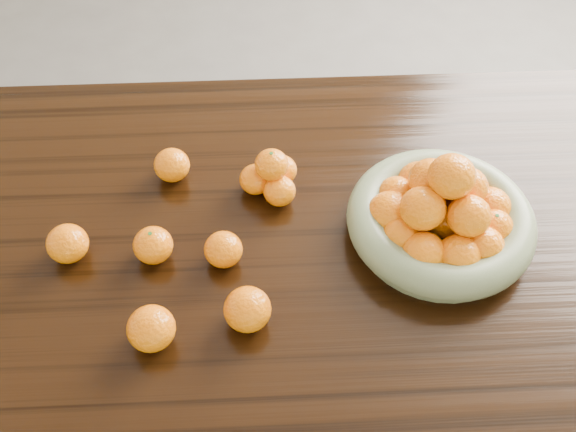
{
  "coord_description": "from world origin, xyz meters",
  "views": [
    {
      "loc": [
        -0.08,
        -0.8,
        1.76
      ],
      "look_at": [
        -0.04,
        -0.02,
        0.83
      ],
      "focal_mm": 40.0,
      "sensor_mm": 36.0,
      "label": 1
    }
  ],
  "objects_px": {
    "dining_table": "(309,259)",
    "loose_orange_0": "(153,245)",
    "fruit_bowl": "(441,216)",
    "orange_pyramid": "(272,176)"
  },
  "relations": [
    {
      "from": "loose_orange_0",
      "to": "dining_table",
      "type": "bearing_deg",
      "value": 8.14
    },
    {
      "from": "fruit_bowl",
      "to": "dining_table",
      "type": "bearing_deg",
      "value": 177.19
    },
    {
      "from": "orange_pyramid",
      "to": "loose_orange_0",
      "type": "distance_m",
      "value": 0.28
    },
    {
      "from": "dining_table",
      "to": "fruit_bowl",
      "type": "relative_size",
      "value": 5.43
    },
    {
      "from": "dining_table",
      "to": "loose_orange_0",
      "type": "height_order",
      "value": "loose_orange_0"
    },
    {
      "from": "fruit_bowl",
      "to": "orange_pyramid",
      "type": "xyz_separation_m",
      "value": [
        -0.33,
        0.13,
        -0.01
      ]
    },
    {
      "from": "dining_table",
      "to": "fruit_bowl",
      "type": "distance_m",
      "value": 0.29
    },
    {
      "from": "fruit_bowl",
      "to": "loose_orange_0",
      "type": "distance_m",
      "value": 0.56
    },
    {
      "from": "fruit_bowl",
      "to": "orange_pyramid",
      "type": "bearing_deg",
      "value": 157.74
    },
    {
      "from": "dining_table",
      "to": "fruit_bowl",
      "type": "bearing_deg",
      "value": -2.81
    }
  ]
}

